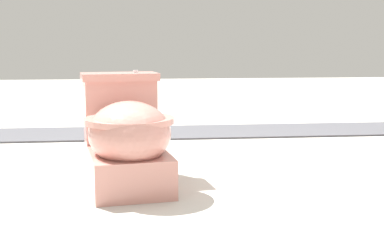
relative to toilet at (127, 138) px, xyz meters
The scene contains 3 objects.
ground_plane 0.32m from the toilet, 138.97° to the left, with size 14.00×14.00×0.00m, color #B7B2A8.
gravel_strip 1.57m from the toilet, 154.98° to the left, with size 0.56×8.00×0.01m, color #4C4C51.
toilet is the anchor object (origin of this frame).
Camera 1 is at (2.58, -0.12, 0.65)m, focal length 50.00 mm.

